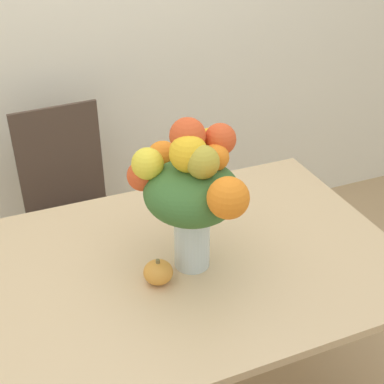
{
  "coord_description": "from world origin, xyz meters",
  "views": [
    {
      "loc": [
        -0.5,
        -1.3,
        1.89
      ],
      "look_at": [
        0.03,
        -0.03,
        1.04
      ],
      "focal_mm": 50.0,
      "sensor_mm": 36.0,
      "label": 1
    }
  ],
  "objects": [
    {
      "name": "wall_back",
      "position": [
        0.0,
        1.26,
        1.35
      ],
      "size": [
        8.0,
        0.06,
        2.7
      ],
      "color": "silver",
      "rests_on": "ground_plane"
    },
    {
      "name": "dining_table",
      "position": [
        0.0,
        0.0,
        0.67
      ],
      "size": [
        1.46,
        0.98,
        0.77
      ],
      "color": "#D1B284",
      "rests_on": "ground_plane"
    },
    {
      "name": "flower_vase",
      "position": [
        0.03,
        -0.02,
        1.06
      ],
      "size": [
        0.33,
        0.43,
        0.5
      ],
      "color": "silver",
      "rests_on": "dining_table"
    },
    {
      "name": "pumpkin",
      "position": [
        -0.1,
        -0.07,
        0.8
      ],
      "size": [
        0.09,
        0.09,
        0.09
      ],
      "color": "gold",
      "rests_on": "dining_table"
    },
    {
      "name": "dining_chair_near_window",
      "position": [
        -0.22,
        0.86,
        0.49
      ],
      "size": [
        0.45,
        0.45,
        0.97
      ],
      "rotation": [
        0.0,
        0.0,
        0.07
      ],
      "color": "#47382D",
      "rests_on": "ground_plane"
    }
  ]
}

